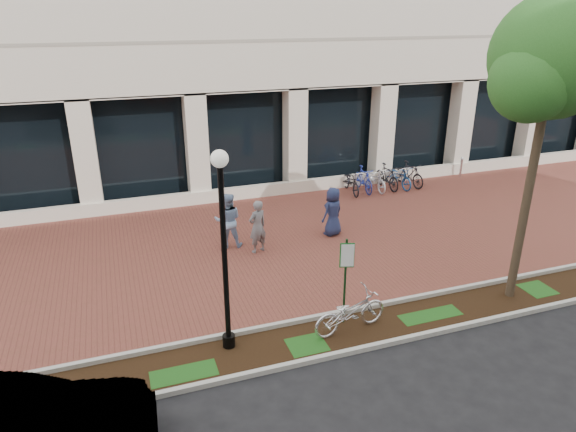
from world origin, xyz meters
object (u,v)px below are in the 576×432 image
object	(u,v)px
parking_sign	(346,270)
bike_rack_cluster	(381,178)
bollard	(461,167)
pedestrian_right	(333,212)
pedestrian_left	(257,227)
pedestrian_mid	(228,220)
lamppost	(224,243)
locked_bicycle	(350,312)
street_tree	(552,65)

from	to	relation	value
parking_sign	bike_rack_cluster	xyz separation A→B (m)	(5.69, 8.55, -0.93)
parking_sign	bike_rack_cluster	world-z (taller)	parking_sign
parking_sign	bollard	bearing A→B (deg)	59.65
parking_sign	pedestrian_right	world-z (taller)	parking_sign
pedestrian_left	pedestrian_mid	xyz separation A→B (m)	(-0.76, 0.70, 0.04)
lamppost	pedestrian_left	world-z (taller)	lamppost
pedestrian_left	bike_rack_cluster	bearing A→B (deg)	-168.82
pedestrian_right	bike_rack_cluster	distance (m)	5.30
pedestrian_right	locked_bicycle	bearing A→B (deg)	45.99
street_tree	pedestrian_right	world-z (taller)	street_tree
lamppost	pedestrian_right	bearing A→B (deg)	46.28
lamppost	pedestrian_right	size ratio (longest dim) A/B	2.74
pedestrian_mid	pedestrian_right	distance (m)	3.50
locked_bicycle	bike_rack_cluster	xyz separation A→B (m)	(5.69, 8.89, -0.01)
lamppost	pedestrian_right	world-z (taller)	lamppost
locked_bicycle	street_tree	bearing A→B (deg)	-97.71
parking_sign	lamppost	world-z (taller)	lamppost
pedestrian_right	bike_rack_cluster	size ratio (longest dim) A/B	0.47
locked_bicycle	pedestrian_left	world-z (taller)	pedestrian_left
pedestrian_mid	pedestrian_left	bearing A→B (deg)	151.44
bike_rack_cluster	street_tree	bearing A→B (deg)	-96.17
parking_sign	lamppost	bearing A→B (deg)	-161.78
parking_sign	street_tree	xyz separation A→B (m)	(4.75, -0.27, 4.47)
locked_bicycle	pedestrian_left	xyz separation A→B (m)	(-0.85, 4.79, 0.35)
parking_sign	street_tree	world-z (taller)	street_tree
lamppost	bike_rack_cluster	bearing A→B (deg)	45.15
locked_bicycle	pedestrian_left	bearing A→B (deg)	1.57
bollard	pedestrian_left	bearing A→B (deg)	-157.88
lamppost	locked_bicycle	size ratio (longest dim) A/B	2.37
pedestrian_left	pedestrian_mid	distance (m)	1.04
pedestrian_left	bike_rack_cluster	size ratio (longest dim) A/B	0.48
pedestrian_left	locked_bicycle	bearing A→B (deg)	79.24
street_tree	bollard	distance (m)	11.79
parking_sign	bike_rack_cluster	distance (m)	10.31
bollard	bike_rack_cluster	size ratio (longest dim) A/B	0.26
lamppost	pedestrian_right	xyz separation A→B (m)	(4.70, 4.91, -1.73)
street_tree	bike_rack_cluster	xyz separation A→B (m)	(0.94, 8.82, -5.40)
locked_bicycle	bike_rack_cluster	world-z (taller)	bike_rack_cluster
lamppost	pedestrian_mid	size ratio (longest dim) A/B	2.55
parking_sign	street_tree	bearing A→B (deg)	14.68
pedestrian_left	bollard	world-z (taller)	pedestrian_left
pedestrian_left	pedestrian_mid	world-z (taller)	pedestrian_mid
street_tree	pedestrian_left	distance (m)	8.90
locked_bicycle	bike_rack_cluster	bearing A→B (deg)	-41.16
parking_sign	locked_bicycle	world-z (taller)	parking_sign
parking_sign	bollard	xyz separation A→B (m)	(9.92, 8.84, -0.95)
bollard	pedestrian_right	bearing A→B (deg)	-153.95
lamppost	street_tree	bearing A→B (deg)	-1.95
street_tree	bollard	bearing A→B (deg)	60.43
parking_sign	bike_rack_cluster	size ratio (longest dim) A/B	0.63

